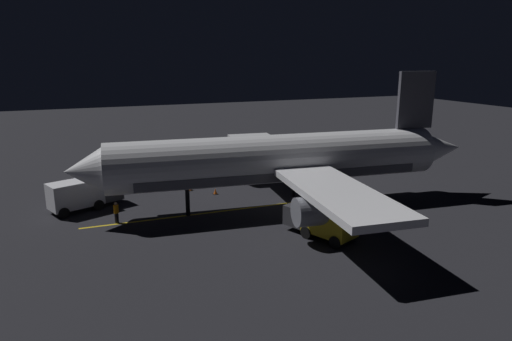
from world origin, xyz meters
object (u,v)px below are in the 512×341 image
airliner (284,160)px  traffic_cone_near_right (215,192)px  baggage_truck (82,195)px  ground_crew_worker (116,212)px  traffic_cone_near_left (190,188)px  catering_truck (323,221)px

airliner → traffic_cone_near_right: bearing=37.5°
baggage_truck → ground_crew_worker: baggage_truck is taller
airliner → traffic_cone_near_left: airliner is taller
ground_crew_worker → catering_truck: bearing=-122.6°
ground_crew_worker → traffic_cone_near_right: 10.61m
traffic_cone_near_left → airliner: bearing=-141.0°
catering_truck → ground_crew_worker: 16.20m
ground_crew_worker → traffic_cone_near_right: (4.52, -9.58, -0.64)m
baggage_truck → traffic_cone_near_right: size_ratio=11.58×
traffic_cone_near_right → traffic_cone_near_left: bearing=42.9°
airliner → baggage_truck: 17.59m
ground_crew_worker → baggage_truck: bearing=27.5°
catering_truck → traffic_cone_near_right: 13.88m
catering_truck → traffic_cone_near_left: catering_truck is taller
ground_crew_worker → traffic_cone_near_left: size_ratio=3.16×
catering_truck → traffic_cone_near_left: size_ratio=10.61×
catering_truck → baggage_truck: bearing=50.4°
airliner → traffic_cone_near_right: 8.30m
traffic_cone_near_left → ground_crew_worker: bearing=130.8°
ground_crew_worker → traffic_cone_near_left: (6.60, -7.65, -0.64)m
baggage_truck → catering_truck: baggage_truck is taller
traffic_cone_near_left → traffic_cone_near_right: 2.85m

